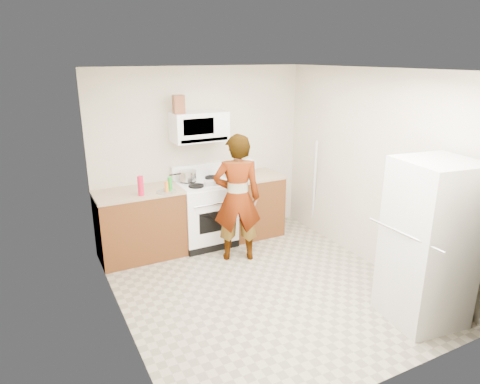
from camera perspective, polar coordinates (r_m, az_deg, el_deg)
floor at (r=5.22m, az=2.96°, el=-12.59°), size 3.60×3.60×0.00m
back_wall at (r=6.27m, az=-5.11°, el=4.94°), size 3.20×0.02×2.50m
right_wall at (r=5.66m, az=17.26°, el=2.78°), size 0.02×3.60×2.50m
cabinet_left at (r=5.93m, az=-13.13°, el=-4.35°), size 1.12×0.62×0.90m
counter_left at (r=5.77m, az=-13.46°, el=-0.04°), size 1.14×0.64×0.03m
cabinet_right at (r=6.51m, az=1.63°, el=-1.83°), size 0.80×0.62×0.90m
counter_right at (r=6.37m, az=1.67°, el=2.13°), size 0.82×0.64×0.03m
gas_range at (r=6.18m, az=-4.69°, el=-2.65°), size 0.76×0.65×1.13m
microwave at (r=5.98m, az=-5.46°, el=8.70°), size 0.76×0.38×0.40m
person at (r=5.58m, az=-0.38°, el=-0.84°), size 0.73×0.62×1.71m
fridge at (r=4.69m, az=23.90°, el=-6.25°), size 0.79×0.79×1.70m
kettle at (r=6.51m, az=1.23°, el=3.50°), size 0.16×0.16×0.19m
jug at (r=5.78m, az=-8.20°, el=11.49°), size 0.15×0.15×0.24m
saucepan at (r=6.05m, az=-6.99°, el=2.16°), size 0.32×0.32×0.13m
tray at (r=5.92m, az=-3.54°, el=1.25°), size 0.28×0.21×0.05m
bottle_spray at (r=5.55m, az=-13.11°, el=0.80°), size 0.09×0.09×0.25m
bottle_hot_sauce at (r=5.62m, az=-9.76°, el=0.66°), size 0.05×0.05×0.15m
bottle_green_cap at (r=5.67m, az=-9.32°, el=1.07°), size 0.08×0.08×0.19m
pot_lid at (r=5.65m, az=-9.78°, el=0.04°), size 0.34×0.34×0.01m
broom at (r=6.58m, az=9.88°, el=0.76°), size 0.21×0.27×1.46m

